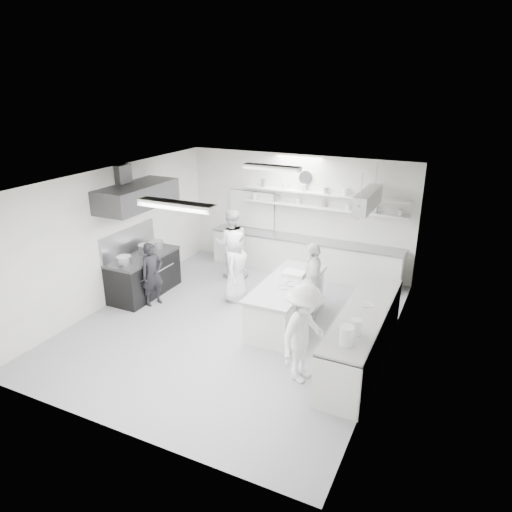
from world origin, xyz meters
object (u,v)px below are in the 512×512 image
at_px(back_counter, 303,256).
at_px(cook_back, 232,244).
at_px(stove, 144,276).
at_px(cook_stove, 152,274).
at_px(prep_island, 286,304).
at_px(right_counter, 362,337).

relative_size(back_counter, cook_back, 2.84).
height_order(stove, cook_back, cook_back).
height_order(stove, back_counter, back_counter).
height_order(stove, cook_stove, cook_stove).
bearing_deg(stove, back_counter, 43.99).
bearing_deg(cook_stove, prep_island, -57.20).
relative_size(prep_island, cook_back, 1.31).
relative_size(right_counter, cook_stove, 2.30).
xyz_separation_m(back_counter, cook_back, (-1.55, -1.00, 0.42)).
bearing_deg(cook_back, prep_island, 117.43).
xyz_separation_m(stove, right_counter, (5.25, -0.60, 0.02)).
bearing_deg(stove, cook_back, 53.13).
bearing_deg(cook_back, stove, 28.26).
relative_size(back_counter, cook_stove, 3.48).
height_order(right_counter, cook_stove, cook_stove).
xyz_separation_m(prep_island, cook_stove, (-2.99, -0.48, 0.29)).
distance_m(right_counter, prep_island, 1.89).
bearing_deg(right_counter, cook_back, 148.38).
bearing_deg(prep_island, cook_stove, -171.32).
distance_m(stove, back_counter, 4.03).
bearing_deg(cook_stove, back_counter, -13.35).
distance_m(right_counter, cook_stove, 4.74).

